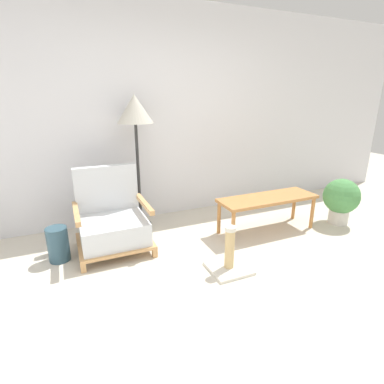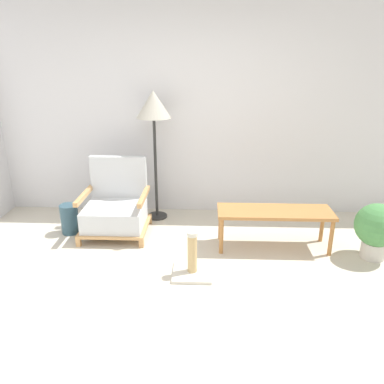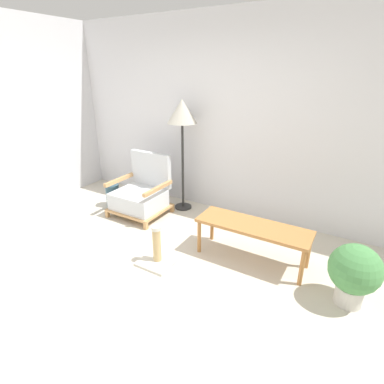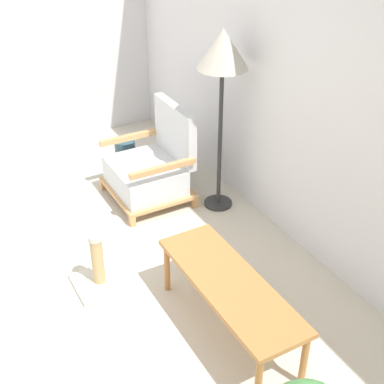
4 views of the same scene
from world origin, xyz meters
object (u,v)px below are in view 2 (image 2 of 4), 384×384
object	(u,v)px
floor_lamp	(154,109)
vase	(70,219)
armchair	(116,209)
potted_plant	(377,228)
coffee_table	(275,215)
scratching_post	(192,263)

from	to	relation	value
floor_lamp	vase	bearing A→B (deg)	-152.67
armchair	potted_plant	size ratio (longest dim) A/B	1.46
vase	potted_plant	world-z (taller)	potted_plant
armchair	potted_plant	bearing A→B (deg)	-9.79
armchair	potted_plant	world-z (taller)	armchair
coffee_table	scratching_post	size ratio (longest dim) A/B	2.72
coffee_table	scratching_post	xyz separation A→B (m)	(-0.86, -0.58, -0.27)
vase	potted_plant	distance (m)	3.38
coffee_table	armchair	bearing A→B (deg)	170.80
armchair	coffee_table	distance (m)	1.82
vase	armchair	bearing A→B (deg)	3.08
floor_lamp	potted_plant	distance (m)	2.77
coffee_table	vase	bearing A→B (deg)	173.65
coffee_table	vase	xyz separation A→B (m)	(-2.34, 0.26, -0.21)
vase	coffee_table	bearing A→B (deg)	-6.35
armchair	scratching_post	xyz separation A→B (m)	(0.93, -0.87, -0.18)
armchair	potted_plant	xyz separation A→B (m)	(2.80, -0.48, 0.04)
vase	scratching_post	distance (m)	1.71
floor_lamp	vase	world-z (taller)	floor_lamp
floor_lamp	scratching_post	bearing A→B (deg)	-69.09
floor_lamp	potted_plant	size ratio (longest dim) A/B	2.71
floor_lamp	coffee_table	distance (m)	1.86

